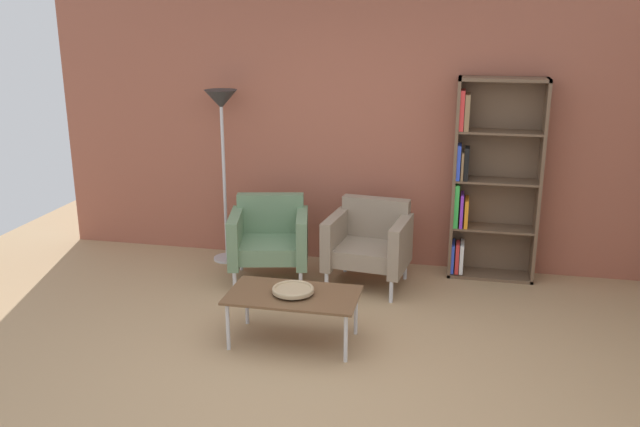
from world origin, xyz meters
TOP-DOWN VIEW (x-y plane):
  - ground_plane at (0.00, 0.00)m, footprint 8.32×8.32m
  - brick_back_panel at (0.00, 2.46)m, footprint 6.40×0.12m
  - bookshelf_tall at (1.22, 2.25)m, footprint 0.80×0.30m
  - coffee_table_low at (-0.23, 0.50)m, footprint 1.00×0.56m
  - decorative_bowl at (-0.23, 0.50)m, footprint 0.32×0.32m
  - armchair_near_window at (0.17, 1.79)m, footprint 0.79×0.74m
  - armchair_by_bookshelf at (-0.77, 1.73)m, footprint 0.84×0.79m
  - floor_lamp_torchiere at (-1.35, 2.14)m, footprint 0.32×0.32m

SIDE VIEW (x-z plane):
  - ground_plane at x=0.00m, z-range 0.00..0.00m
  - coffee_table_low at x=-0.23m, z-range 0.17..0.57m
  - armchair_near_window at x=0.17m, z-range 0.02..0.80m
  - armchair_by_bookshelf at x=-0.77m, z-range 0.02..0.80m
  - decorative_bowl at x=-0.23m, z-range 0.41..0.46m
  - bookshelf_tall at x=1.22m, z-range -0.02..1.88m
  - floor_lamp_torchiere at x=-1.35m, z-range 0.58..2.32m
  - brick_back_panel at x=0.00m, z-range 0.00..2.90m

